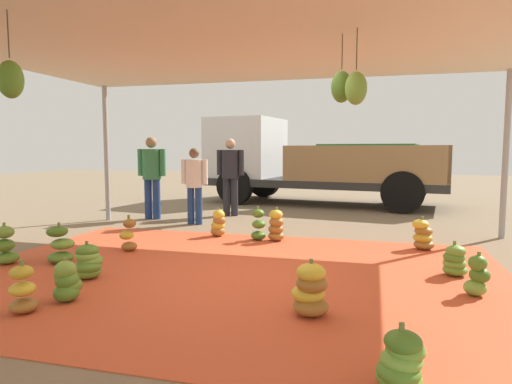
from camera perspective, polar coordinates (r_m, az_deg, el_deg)
ground_plane at (r=8.30m, az=3.02°, el=-4.98°), size 40.00×40.00×0.00m
tarp_orange at (r=5.47m, az=-3.56°, el=-10.49°), size 6.61×4.90×0.01m
tent_canopy at (r=5.32m, az=-4.01°, el=19.42°), size 8.00×7.00×2.88m
banana_bunch_0 at (r=4.71m, az=-27.73°, el=-11.17°), size 0.32×0.32×0.50m
banana_bunch_1 at (r=7.17m, az=20.59°, el=-5.24°), size 0.44×0.43×0.49m
banana_bunch_2 at (r=6.49m, az=-23.78°, el=-6.33°), size 0.45×0.47×0.53m
banana_bunch_3 at (r=7.73m, az=-4.84°, el=-4.08°), size 0.35×0.35×0.49m
banana_bunch_4 at (r=5.17m, az=26.49°, el=-9.70°), size 0.31×0.29×0.46m
banana_bunch_5 at (r=5.60m, az=-20.73°, el=-8.42°), size 0.42×0.46×0.44m
banana_bunch_6 at (r=7.31m, az=2.60°, el=-4.43°), size 0.36×0.38×0.56m
banana_bunch_7 at (r=7.38m, az=0.31°, el=-4.35°), size 0.30×0.30×0.57m
banana_bunch_8 at (r=6.84m, az=-16.03°, el=-5.48°), size 0.34×0.34×0.54m
banana_bunch_9 at (r=6.69m, az=-29.46°, el=-6.12°), size 0.39×0.40×0.55m
banana_bunch_10 at (r=4.16m, az=6.97°, el=-12.45°), size 0.42×0.43×0.51m
banana_bunch_11 at (r=4.89m, az=-23.06°, el=-10.50°), size 0.34×0.36×0.43m
banana_bunch_12 at (r=5.84m, az=24.12°, el=-8.10°), size 0.40×0.40×0.42m
banana_bunch_13 at (r=3.10m, az=18.09°, el=-20.00°), size 0.39×0.40×0.43m
cargo_truck_main at (r=12.49m, az=7.06°, el=3.92°), size 6.72×3.24×2.40m
worker_0 at (r=9.83m, az=-13.21°, el=2.59°), size 0.65×0.40×1.77m
worker_1 at (r=8.98m, az=-7.89°, el=1.53°), size 0.56×0.34×1.53m
worker_2 at (r=10.08m, az=-3.31°, el=2.72°), size 0.64×0.39×1.75m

